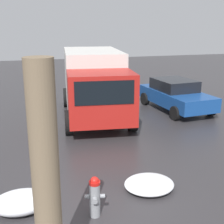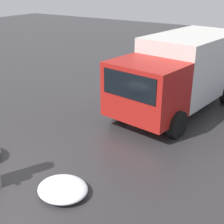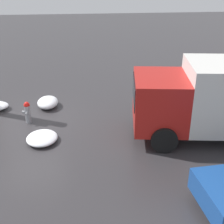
% 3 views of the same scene
% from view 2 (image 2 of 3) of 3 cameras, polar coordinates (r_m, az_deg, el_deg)
% --- Properties ---
extents(delivery_truck, '(6.31, 3.25, 2.77)m').
position_cam_2_polar(delivery_truck, '(12.01, 12.51, 7.39)').
color(delivery_truck, red).
rests_on(delivery_truck, ground_plane).
extents(snow_pile_by_tree, '(1.11, 1.23, 0.26)m').
position_cam_2_polar(snow_pile_by_tree, '(7.63, -8.99, -13.72)').
color(snow_pile_by_tree, white).
rests_on(snow_pile_by_tree, ground_plane).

